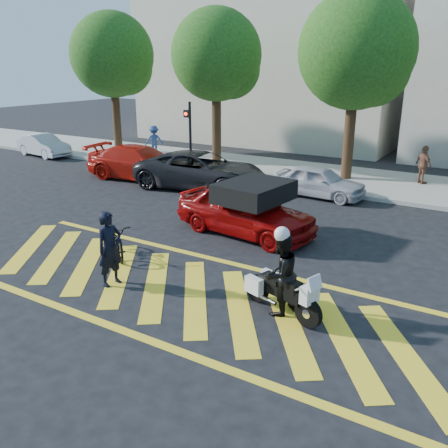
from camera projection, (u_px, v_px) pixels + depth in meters
The scene contains 19 objects.
ground at pixel (177, 290), 10.54m from camera, with size 90.00×90.00×0.00m, color black.
sidewalk at pixel (345, 180), 20.22m from camera, with size 60.00×5.00×0.15m, color #9E998E.
crosswalk at pixel (175, 289), 10.56m from camera, with size 12.33×4.00×0.01m.
building_left at pixel (272, 60), 29.86m from camera, with size 16.00×8.00×10.00m, color beige.
tree_far_left at pixel (115, 58), 25.02m from camera, with size 4.40×4.40×7.41m.
tree_left at pixel (219, 58), 21.83m from camera, with size 4.20×4.20×7.26m.
tree_center at pixel (360, 55), 18.60m from camera, with size 4.60×4.60×7.56m.
signal_pole at pixel (189, 131), 21.00m from camera, with size 0.28×0.43×3.20m.
officer_bike at pixel (110, 249), 10.53m from camera, with size 0.63×0.41×1.73m, color black.
bicycle at pixel (116, 239), 12.30m from camera, with size 0.60×1.71×0.90m, color black.
police_motorcycle at pixel (281, 291), 9.43m from camera, with size 1.92×0.95×0.87m.
officer_moto at pixel (280, 274), 9.31m from camera, with size 0.82×0.64×1.69m, color black.
red_convertible at pixel (245, 210), 13.79m from camera, with size 1.72×4.27×1.45m, color #8C0606.
parked_far_left at pixel (44, 145), 25.58m from camera, with size 1.23×3.53×1.16m, color #B9BCC1.
parked_left at pixel (141, 163), 20.43m from camera, with size 2.00×4.91×1.43m, color #B9160B.
parked_mid_left at pixel (201, 170), 18.87m from camera, with size 2.44×5.29×1.47m, color black.
parked_mid_right at pixel (319, 182), 17.73m from camera, with size 1.38×3.44×1.17m, color #B5B4B8.
pedestrian_left at pixel (154, 140), 25.10m from camera, with size 0.99×0.57×1.53m, color navy.
pedestrian_right at pixel (423, 165), 19.01m from camera, with size 0.90×0.37×1.54m, color brown.
Camera 1 is at (5.85, -7.57, 4.78)m, focal length 38.00 mm.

